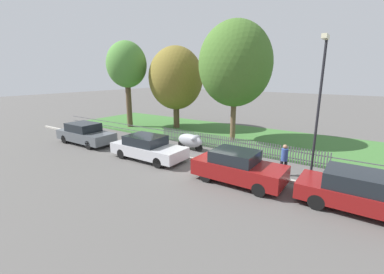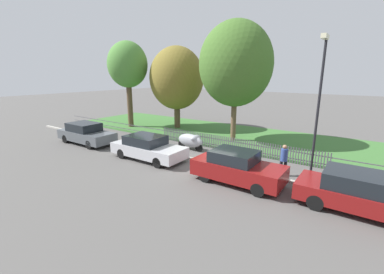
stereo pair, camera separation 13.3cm
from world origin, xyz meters
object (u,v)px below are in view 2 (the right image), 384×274
at_px(tree_behind_motorcycle, 177,78).
at_px(street_lamp, 319,96).
at_px(tree_mid_park, 236,64).
at_px(parked_car_silver_hatchback, 86,133).
at_px(parked_car_black_saloon, 148,147).
at_px(parked_car_red_compact, 359,192).
at_px(covered_motorcycle, 191,140).
at_px(pedestrian_near_fence, 284,158).
at_px(parked_car_navy_estate, 237,167).
at_px(tree_nearest_kerb, 128,65).

distance_m(tree_behind_motorcycle, street_lamp, 14.33).
bearing_deg(tree_mid_park, tree_behind_motorcycle, 167.86).
relative_size(parked_car_silver_hatchback, parked_car_black_saloon, 1.00).
bearing_deg(parked_car_silver_hatchback, parked_car_red_compact, -0.28).
relative_size(covered_motorcycle, pedestrian_near_fence, 1.25).
distance_m(parked_car_navy_estate, tree_nearest_kerb, 15.93).
xyz_separation_m(tree_behind_motorcycle, pedestrian_near_fence, (11.55, -6.29, -3.59)).
bearing_deg(tree_nearest_kerb, parked_car_silver_hatchback, -71.14).
relative_size(tree_nearest_kerb, pedestrian_near_fence, 4.91).
bearing_deg(street_lamp, pedestrian_near_fence, 174.38).
distance_m(tree_behind_motorcycle, tree_mid_park, 6.66).
height_order(parked_car_silver_hatchback, tree_mid_park, tree_mid_park).
height_order(parked_car_silver_hatchback, parked_car_navy_estate, parked_car_navy_estate).
bearing_deg(tree_mid_park, parked_car_silver_hatchback, -140.02).
xyz_separation_m(parked_car_navy_estate, covered_motorcycle, (-4.74, 3.02, -0.10)).
bearing_deg(pedestrian_near_fence, tree_nearest_kerb, -57.65).
distance_m(tree_nearest_kerb, street_lamp, 17.24).
bearing_deg(parked_car_black_saloon, parked_car_silver_hatchback, 179.40).
xyz_separation_m(parked_car_black_saloon, tree_mid_park, (2.12, 6.83, 4.83)).
bearing_deg(tree_behind_motorcycle, parked_car_navy_estate, -39.61).
relative_size(parked_car_silver_hatchback, parked_car_navy_estate, 1.12).
relative_size(tree_mid_park, pedestrian_near_fence, 5.40).
distance_m(parked_car_red_compact, covered_motorcycle, 9.84).
xyz_separation_m(parked_car_navy_estate, street_lamp, (2.75, 1.90, 3.21)).
relative_size(parked_car_navy_estate, tree_mid_park, 0.48).
height_order(parked_car_silver_hatchback, street_lamp, street_lamp).
xyz_separation_m(covered_motorcycle, tree_nearest_kerb, (-9.15, 3.06, 4.98)).
relative_size(parked_car_red_compact, covered_motorcycle, 2.17).
bearing_deg(covered_motorcycle, tree_nearest_kerb, 164.96).
bearing_deg(parked_car_navy_estate, covered_motorcycle, 147.52).
xyz_separation_m(tree_behind_motorcycle, street_lamp, (12.81, -6.42, -0.52)).
relative_size(covered_motorcycle, tree_mid_park, 0.23).
bearing_deg(pedestrian_near_fence, tree_behind_motorcycle, -71.47).
bearing_deg(tree_mid_park, parked_car_black_saloon, -107.23).
bearing_deg(covered_motorcycle, parked_car_black_saloon, -105.58).
xyz_separation_m(tree_behind_motorcycle, tree_mid_park, (6.43, -1.38, 1.05)).
bearing_deg(parked_car_silver_hatchback, parked_car_black_saloon, -0.45).
distance_m(parked_car_black_saloon, parked_car_red_compact, 10.44).
distance_m(parked_car_silver_hatchback, parked_car_red_compact, 16.53).
xyz_separation_m(parked_car_silver_hatchback, street_lamp, (14.59, 1.85, 3.22)).
height_order(covered_motorcycle, street_lamp, street_lamp).
bearing_deg(parked_car_red_compact, tree_nearest_kerb, 162.49).
relative_size(parked_car_black_saloon, parked_car_navy_estate, 1.11).
bearing_deg(parked_car_silver_hatchback, tree_nearest_kerb, 107.98).
bearing_deg(parked_car_black_saloon, covered_motorcycle, 69.97).
height_order(tree_mid_park, pedestrian_near_fence, tree_mid_park).
height_order(covered_motorcycle, tree_behind_motorcycle, tree_behind_motorcycle).
distance_m(parked_car_navy_estate, tree_behind_motorcycle, 13.57).
bearing_deg(tree_behind_motorcycle, parked_car_silver_hatchback, -102.16).
xyz_separation_m(parked_car_black_saloon, pedestrian_near_fence, (7.25, 1.92, 0.20)).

